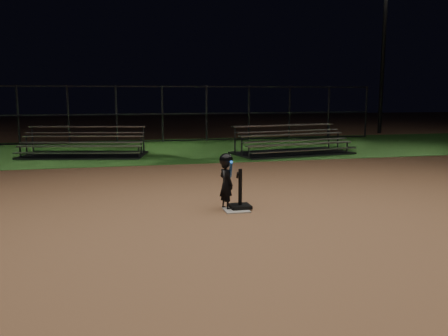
% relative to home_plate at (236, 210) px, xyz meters
% --- Properties ---
extents(ground, '(80.00, 80.00, 0.00)m').
position_rel_home_plate_xyz_m(ground, '(0.00, 0.00, -0.01)').
color(ground, '#AA744D').
rests_on(ground, ground).
extents(grass_strip, '(60.00, 8.00, 0.01)m').
position_rel_home_plate_xyz_m(grass_strip, '(0.00, 10.00, -0.01)').
color(grass_strip, '#265B1D').
rests_on(grass_strip, ground).
extents(home_plate, '(0.45, 0.45, 0.02)m').
position_rel_home_plate_xyz_m(home_plate, '(0.00, 0.00, 0.00)').
color(home_plate, beige).
rests_on(home_plate, ground).
extents(batting_tee, '(0.38, 0.38, 0.74)m').
position_rel_home_plate_xyz_m(batting_tee, '(0.10, 0.11, 0.14)').
color(batting_tee, black).
rests_on(batting_tee, home_plate).
extents(child_batter, '(0.42, 0.62, 1.06)m').
position_rel_home_plate_xyz_m(child_batter, '(-0.16, 0.15, 0.55)').
color(child_batter, black).
rests_on(child_batter, ground).
extents(bleacher_left, '(4.44, 2.83, 1.01)m').
position_rel_home_plate_xyz_m(bleacher_left, '(-3.17, 8.65, 0.20)').
color(bleacher_left, '#A9A9AD').
rests_on(bleacher_left, ground).
extents(bleacher_right, '(4.42, 2.69, 1.01)m').
position_rel_home_plate_xyz_m(bleacher_right, '(4.07, 7.60, 0.20)').
color(bleacher_right, '#A6A5AA').
rests_on(bleacher_right, ground).
extents(backstop_fence, '(20.08, 0.08, 2.50)m').
position_rel_home_plate_xyz_m(backstop_fence, '(0.00, 13.00, 1.24)').
color(backstop_fence, '#38383D').
rests_on(backstop_fence, ground).
extents(light_pole_right, '(0.90, 0.53, 8.30)m').
position_rel_home_plate_xyz_m(light_pole_right, '(12.00, 14.94, 4.93)').
color(light_pole_right, '#2D2D30').
rests_on(light_pole_right, ground).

